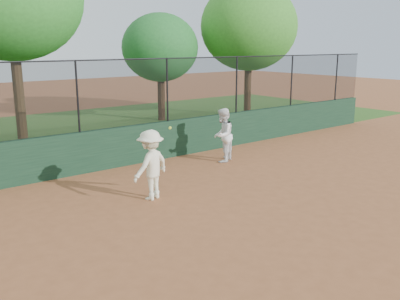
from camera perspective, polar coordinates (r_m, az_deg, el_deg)
ground at (r=8.72m, az=5.00°, el=-11.11°), size 80.00×80.00×0.00m
back_wall at (r=13.29m, az=-13.01°, el=-0.05°), size 26.00×0.20×1.20m
grass_strip at (r=18.90m, az=-20.87°, el=1.50°), size 36.00×12.00×0.01m
player_second at (r=13.93m, az=2.93°, el=1.91°), size 1.03×0.97×1.68m
player_main at (r=10.56m, az=-6.32°, el=-1.91°), size 1.22×0.92×1.78m
fence_assembly at (r=13.01m, az=-13.51°, el=6.96°), size 26.00×0.06×2.00m
tree_3 at (r=21.59m, az=-5.10°, el=12.89°), size 3.71×3.37×5.06m
tree_4 at (r=23.14m, az=6.31°, el=15.42°), size 5.05×4.59×6.65m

